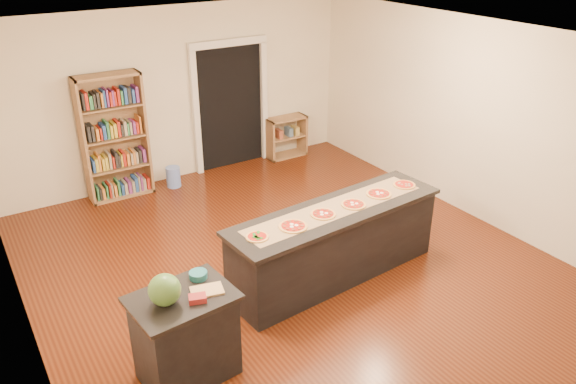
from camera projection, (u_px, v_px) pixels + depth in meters
room at (297, 167)px, 6.39m from camera, size 6.00×7.00×2.80m
doorway at (230, 99)px, 9.54m from camera, size 1.40×0.09×2.21m
kitchen_island at (335, 243)px, 6.69m from camera, size 2.77×0.75×0.91m
side_counter at (186, 336)px, 5.19m from camera, size 0.91×0.67×0.90m
bookshelf at (114, 138)px, 8.50m from camera, size 0.97×0.34×1.94m
low_shelf at (286, 137)px, 10.26m from camera, size 0.75×0.32×0.75m
waste_bin at (173, 177)px, 9.15m from camera, size 0.23×0.23×0.34m
kraft_paper at (335, 208)px, 6.51m from camera, size 2.43×0.62×0.00m
watermelon at (165, 290)px, 4.84m from camera, size 0.29×0.29×0.29m
cutting_board at (207, 291)px, 5.06m from camera, size 0.33×0.26×0.02m
package_red at (198, 298)px, 4.92m from camera, size 0.18×0.15×0.05m
package_teal at (198, 275)px, 5.24m from camera, size 0.17×0.17×0.06m
pizza_a at (257, 237)px, 5.90m from camera, size 0.26×0.26×0.02m
pizza_b at (293, 226)px, 6.10m from camera, size 0.31×0.31×0.02m
pizza_c at (323, 214)px, 6.36m from camera, size 0.29×0.29×0.02m
pizza_d at (353, 204)px, 6.58m from camera, size 0.28×0.28×0.02m
pizza_e at (379, 194)px, 6.83m from camera, size 0.30×0.30×0.02m
pizza_f at (404, 185)px, 7.07m from camera, size 0.27×0.27×0.02m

